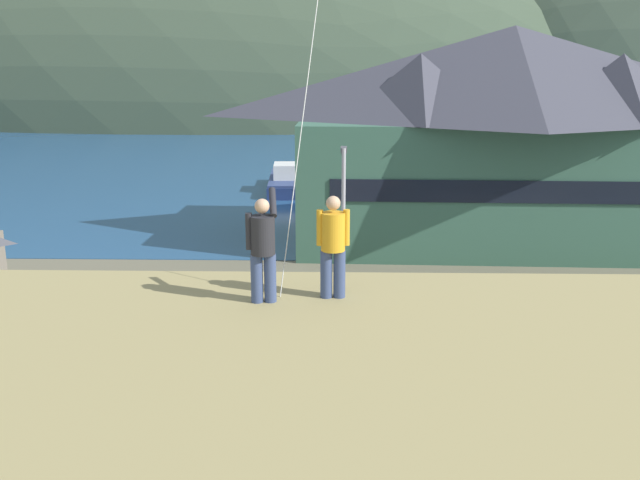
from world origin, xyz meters
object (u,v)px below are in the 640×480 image
(wharf_dock, at_px, (335,193))
(moored_boat_wharfside, at_px, (287,181))
(person_kite_flyer, at_px, (263,246))
(parked_car_front_row_end, at_px, (423,325))
(person_companion, at_px, (333,244))
(harbor_lodge, at_px, (510,129))
(parked_car_corner_spot, at_px, (384,402))
(parked_car_lone_by_shed, at_px, (90,331))
(moored_boat_outer_mooring, at_px, (377,183))
(parking_light_pole, at_px, (343,218))
(parked_car_mid_row_center, at_px, (241,329))
(parked_car_mid_row_near, at_px, (555,406))

(wharf_dock, distance_m, moored_boat_wharfside, 4.55)
(moored_boat_wharfside, distance_m, person_kite_flyer, 43.87)
(wharf_dock, relative_size, person_kite_flyer, 6.30)
(parked_car_front_row_end, xyz_separation_m, person_companion, (-3.08, -12.08, 6.11))
(harbor_lodge, xyz_separation_m, parked_car_front_row_end, (-6.37, -16.01, -5.17))
(moored_boat_wharfside, relative_size, parked_car_corner_spot, 1.95)
(parked_car_lone_by_shed, bearing_deg, parked_car_corner_spot, -27.06)
(moored_boat_outer_mooring, height_order, person_kite_flyer, person_kite_flyer)
(wharf_dock, relative_size, parked_car_lone_by_shed, 2.75)
(moored_boat_wharfside, bearing_deg, parked_car_lone_by_shed, -98.08)
(wharf_dock, relative_size, parking_light_pole, 1.77)
(parked_car_mid_row_center, bearing_deg, moored_boat_wharfside, 91.13)
(moored_boat_wharfside, bearing_deg, parking_light_pole, -81.24)
(moored_boat_wharfside, bearing_deg, parked_car_front_row_end, -77.44)
(harbor_lodge, height_order, parked_car_mid_row_center, harbor_lodge)
(parked_car_corner_spot, relative_size, person_companion, 2.50)
(parked_car_front_row_end, bearing_deg, parked_car_mid_row_center, -174.93)
(wharf_dock, distance_m, parked_car_mid_row_near, 34.83)
(parked_car_mid_row_near, bearing_deg, wharf_dock, 100.03)
(person_kite_flyer, bearing_deg, moored_boat_outer_mooring, 84.34)
(parked_car_mid_row_center, distance_m, parked_car_lone_by_shed, 5.15)
(moored_boat_wharfside, xyz_separation_m, parked_car_lone_by_shed, (-4.52, -31.82, 0.34))
(parked_car_corner_spot, xyz_separation_m, parked_car_mid_row_near, (4.57, -0.11, 0.00))
(moored_boat_wharfside, relative_size, parked_car_front_row_end, 2.01)
(parked_car_corner_spot, bearing_deg, person_companion, -102.43)
(parked_car_corner_spot, height_order, person_kite_flyer, person_kite_flyer)
(wharf_dock, height_order, parked_car_mid_row_center, parked_car_mid_row_center)
(parking_light_pole, relative_size, person_companion, 3.80)
(moored_boat_outer_mooring, height_order, parked_car_front_row_end, moored_boat_outer_mooring)
(moored_boat_wharfside, relative_size, person_kite_flyer, 4.57)
(parked_car_front_row_end, relative_size, parking_light_pole, 0.64)
(moored_boat_wharfside, xyz_separation_m, parking_light_pole, (4.13, -26.84, 3.21))
(parked_car_lone_by_shed, bearing_deg, parked_car_mid_row_near, -19.57)
(parked_car_front_row_end, distance_m, parked_car_lone_by_shed, 11.45)
(parked_car_corner_spot, height_order, parked_car_mid_row_near, same)
(moored_boat_wharfside, relative_size, person_companion, 4.88)
(harbor_lodge, relative_size, parked_car_front_row_end, 5.75)
(parked_car_corner_spot, bearing_deg, wharf_dock, 92.51)
(wharf_dock, xyz_separation_m, parked_car_front_row_end, (3.20, -28.36, 0.71))
(moored_boat_outer_mooring, height_order, parked_car_lone_by_shed, moored_boat_outer_mooring)
(parked_car_front_row_end, bearing_deg, parked_car_corner_spot, -106.32)
(wharf_dock, height_order, person_kite_flyer, person_kite_flyer)
(moored_boat_wharfside, bearing_deg, harbor_lodge, -48.45)
(parked_car_mid_row_near, bearing_deg, person_kite_flyer, -137.91)
(parked_car_mid_row_center, height_order, person_companion, person_companion)
(parked_car_mid_row_center, height_order, parked_car_front_row_end, same)
(parked_car_mid_row_center, xyz_separation_m, parked_car_lone_by_shed, (-5.14, -0.29, 0.00))
(wharf_dock, bearing_deg, harbor_lodge, -52.25)
(parked_car_mid_row_center, distance_m, person_companion, 13.42)
(moored_boat_wharfside, distance_m, parked_car_front_row_end, 31.74)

